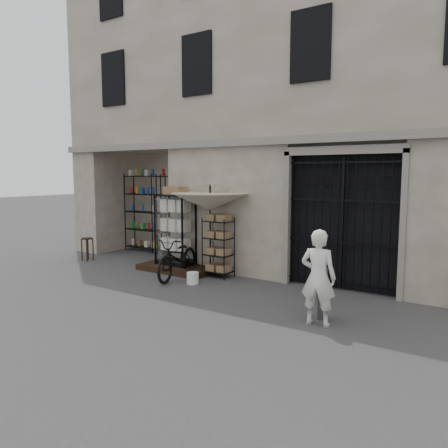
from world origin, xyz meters
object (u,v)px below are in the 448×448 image
Objects in this scene: white_bucket at (193,278)px; wooden_stool at (87,249)px; steel_bollard at (323,294)px; shopkeeper at (317,324)px; bicycle at (178,278)px; market_umbrella at (210,197)px; wire_rack at (218,248)px; display_cabinet at (175,233)px.

wooden_stool is at bearing 174.12° from white_bucket.
shopkeeper is (0.03, -0.30, -0.45)m from steel_bollard.
white_bucket is 0.69m from bicycle.
steel_bollard reaches higher than wooden_stool.
market_umbrella is 4.11m from steel_bollard.
wire_rack is 1.21m from bicycle.
wire_rack is 5.31× the size of white_bucket.
display_cabinet reaches higher than bicycle.
white_bucket is at bearing 168.55° from steel_bollard.
wire_rack is 1.61× the size of steel_bollard.
bicycle is (0.64, -0.66, -0.97)m from display_cabinet.
white_bucket is 0.17× the size of shopkeeper.
wooden_stool is at bearing -146.59° from display_cabinet.
display_cabinet is 7.19× the size of white_bucket.
steel_bollard is 0.55m from shopkeeper.
wooden_stool reaches higher than white_bucket.
display_cabinet is at bearing 176.27° from wire_rack.
display_cabinet is 3.00× the size of wooden_stool.
market_umbrella reaches higher than wooden_stool.
market_umbrella is at bearing 177.96° from wire_rack.
display_cabinet is 1.41m from wire_rack.
bicycle reaches higher than wooden_stool.
wooden_stool is (-4.20, 0.43, 0.21)m from white_bucket.
bicycle is 2.91× the size of wooden_stool.
shopkeeper is (3.41, -0.99, -0.13)m from white_bucket.
display_cabinet reaches higher than white_bucket.
market_umbrella is 1.67× the size of shopkeeper.
display_cabinet is at bearing 161.12° from steel_bollard.
display_cabinet is at bearing 144.61° from white_bucket.
wooden_stool is (-3.57, 0.18, 0.35)m from bicycle.
bicycle is 2.11× the size of steel_bollard.
steel_bollard is 0.56× the size of shopkeeper.
display_cabinet is 1.35× the size of wire_rack.
wooden_stool is 7.66m from steel_bollard.
display_cabinet is 1.77m from white_bucket.
market_umbrella is 4.40m from wooden_stool.
wire_rack reaches higher than shopkeeper.
display_cabinet is at bearing 9.19° from wooden_stool.
steel_bollard is at bearing -8.38° from wooden_stool.
wooden_stool is 0.41× the size of shopkeeper.
market_umbrella reaches higher than bicycle.
white_bucket is 0.14× the size of bicycle.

